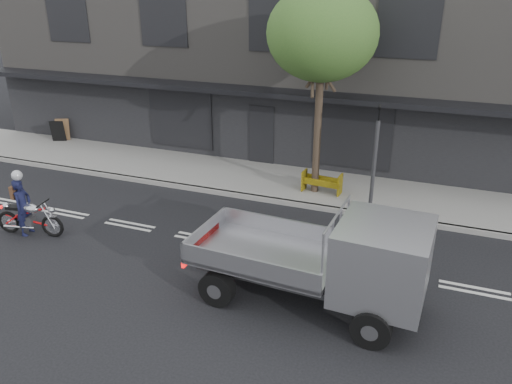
% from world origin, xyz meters
% --- Properties ---
extents(ground, '(80.00, 80.00, 0.00)m').
position_xyz_m(ground, '(0.00, 0.00, 0.00)').
color(ground, black).
rests_on(ground, ground).
extents(sidewalk, '(32.00, 3.20, 0.15)m').
position_xyz_m(sidewalk, '(0.00, 4.70, 0.07)').
color(sidewalk, gray).
rests_on(sidewalk, ground).
extents(kerb, '(32.00, 0.20, 0.15)m').
position_xyz_m(kerb, '(0.00, 3.10, 0.07)').
color(kerb, gray).
rests_on(kerb, ground).
extents(building_main, '(26.00, 10.00, 8.00)m').
position_xyz_m(building_main, '(0.00, 11.30, 4.00)').
color(building_main, slate).
rests_on(building_main, ground).
extents(street_tree, '(3.40, 3.40, 6.74)m').
position_xyz_m(street_tree, '(2.20, 4.20, 5.28)').
color(street_tree, '#382B21').
rests_on(street_tree, ground).
extents(traffic_light_pole, '(0.12, 0.12, 3.50)m').
position_xyz_m(traffic_light_pole, '(4.20, 3.35, 1.65)').
color(traffic_light_pole, '#2D2D30').
rests_on(traffic_light_pole, ground).
extents(motorcycle, '(2.06, 0.61, 1.06)m').
position_xyz_m(motorcycle, '(-4.71, -1.48, 0.55)').
color(motorcycle, black).
rests_on(motorcycle, ground).
extents(rider, '(0.50, 0.67, 1.67)m').
position_xyz_m(rider, '(-4.86, -1.48, 0.83)').
color(rider, '#121433').
rests_on(rider, ground).
extents(flatbed_ute, '(5.23, 2.37, 2.37)m').
position_xyz_m(flatbed_ute, '(4.69, -1.90, 1.35)').
color(flatbed_ute, black).
rests_on(flatbed_ute, ground).
extents(construction_barrier, '(1.37, 0.66, 0.74)m').
position_xyz_m(construction_barrier, '(2.44, 3.98, 0.52)').
color(construction_barrier, yellow).
rests_on(construction_barrier, sidewalk).
extents(sandwich_board, '(0.71, 0.61, 0.95)m').
position_xyz_m(sandwich_board, '(-9.87, 5.66, 0.62)').
color(sandwich_board, black).
rests_on(sandwich_board, sidewalk).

